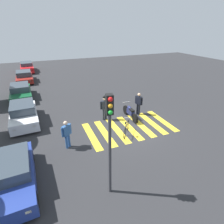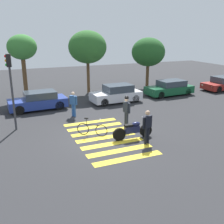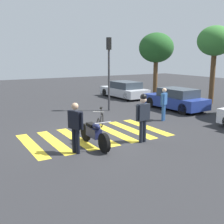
{
  "view_description": "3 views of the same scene",
  "coord_description": "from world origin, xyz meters",
  "px_view_note": "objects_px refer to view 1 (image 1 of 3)",
  "views": [
    {
      "loc": [
        -9.47,
        5.19,
        6.31
      ],
      "look_at": [
        0.5,
        1.09,
        1.16
      ],
      "focal_mm": 28.98,
      "sensor_mm": 36.0,
      "label": 1
    },
    {
      "loc": [
        -4.89,
        -12.37,
        5.51
      ],
      "look_at": [
        0.87,
        1.25,
        0.98
      ],
      "focal_mm": 42.47,
      "sensor_mm": 36.0,
      "label": 2
    },
    {
      "loc": [
        10.13,
        -5.18,
        3.32
      ],
      "look_at": [
        0.11,
        0.74,
        0.95
      ],
      "focal_mm": 44.79,
      "sensor_mm": 36.0,
      "label": 3
    }
  ],
  "objects_px": {
    "leaning_bicycle": "(126,129)",
    "car_maroon_wagon": "(24,77)",
    "traffic_light_pole": "(110,133)",
    "police_motorcycle": "(130,112)",
    "officer_by_motorcycle": "(139,102)",
    "officer_on_foot": "(105,106)",
    "pedestrian_bystander": "(67,133)",
    "car_red_convertible": "(27,67)",
    "car_white_van": "(24,114)",
    "car_blue_hatchback": "(12,175)",
    "car_green_compact": "(21,92)"
  },
  "relations": [
    {
      "from": "traffic_light_pole",
      "to": "police_motorcycle",
      "type": "bearing_deg",
      "value": -34.5
    },
    {
      "from": "car_maroon_wagon",
      "to": "car_white_van",
      "type": "bearing_deg",
      "value": -178.87
    },
    {
      "from": "traffic_light_pole",
      "to": "car_white_van",
      "type": "bearing_deg",
      "value": 23.27
    },
    {
      "from": "car_white_van",
      "to": "car_maroon_wagon",
      "type": "xyz_separation_m",
      "value": [
        11.48,
        0.23,
        -0.05
      ]
    },
    {
      "from": "leaning_bicycle",
      "to": "traffic_light_pole",
      "type": "distance_m",
      "value": 5.27
    },
    {
      "from": "officer_on_foot",
      "to": "car_red_convertible",
      "type": "xyz_separation_m",
      "value": [
        19.17,
        5.45,
        -0.45
      ]
    },
    {
      "from": "car_white_van",
      "to": "pedestrian_bystander",
      "type": "bearing_deg",
      "value": -150.71
    },
    {
      "from": "car_green_compact",
      "to": "traffic_light_pole",
      "type": "relative_size",
      "value": 1.0
    },
    {
      "from": "pedestrian_bystander",
      "to": "car_white_van",
      "type": "distance_m",
      "value": 4.8
    },
    {
      "from": "car_blue_hatchback",
      "to": "officer_on_foot",
      "type": "bearing_deg",
      "value": -53.14
    },
    {
      "from": "traffic_light_pole",
      "to": "leaning_bicycle",
      "type": "bearing_deg",
      "value": -34.85
    },
    {
      "from": "car_red_convertible",
      "to": "traffic_light_pole",
      "type": "distance_m",
      "value": 25.67
    },
    {
      "from": "car_green_compact",
      "to": "car_red_convertible",
      "type": "height_order",
      "value": "car_red_convertible"
    },
    {
      "from": "leaning_bicycle",
      "to": "car_white_van",
      "type": "relative_size",
      "value": 0.35
    },
    {
      "from": "leaning_bicycle",
      "to": "officer_on_foot",
      "type": "height_order",
      "value": "officer_on_foot"
    },
    {
      "from": "officer_on_foot",
      "to": "pedestrian_bystander",
      "type": "xyz_separation_m",
      "value": [
        -2.4,
        3.12,
        -0.15
      ]
    },
    {
      "from": "car_maroon_wagon",
      "to": "traffic_light_pole",
      "type": "xyz_separation_m",
      "value": [
        -19.43,
        -3.65,
        2.28
      ]
    },
    {
      "from": "police_motorcycle",
      "to": "car_white_van",
      "type": "height_order",
      "value": "car_white_van"
    },
    {
      "from": "leaning_bicycle",
      "to": "officer_by_motorcycle",
      "type": "distance_m",
      "value": 3.13
    },
    {
      "from": "officer_on_foot",
      "to": "traffic_light_pole",
      "type": "distance_m",
      "value": 6.75
    },
    {
      "from": "car_maroon_wagon",
      "to": "car_green_compact",
      "type": "bearing_deg",
      "value": 178.36
    },
    {
      "from": "car_blue_hatchback",
      "to": "car_maroon_wagon",
      "type": "relative_size",
      "value": 1.01
    },
    {
      "from": "car_blue_hatchback",
      "to": "car_green_compact",
      "type": "height_order",
      "value": "car_blue_hatchback"
    },
    {
      "from": "police_motorcycle",
      "to": "leaning_bicycle",
      "type": "xyz_separation_m",
      "value": [
        -1.86,
        1.24,
        -0.1
      ]
    },
    {
      "from": "officer_on_foot",
      "to": "pedestrian_bystander",
      "type": "bearing_deg",
      "value": 127.55
    },
    {
      "from": "traffic_light_pole",
      "to": "car_blue_hatchback",
      "type": "bearing_deg",
      "value": 63.55
    },
    {
      "from": "police_motorcycle",
      "to": "car_red_convertible",
      "type": "xyz_separation_m",
      "value": [
        19.69,
        7.29,
        0.2
      ]
    },
    {
      "from": "car_blue_hatchback",
      "to": "traffic_light_pole",
      "type": "bearing_deg",
      "value": -116.45
    },
    {
      "from": "leaning_bicycle",
      "to": "car_maroon_wagon",
      "type": "height_order",
      "value": "car_maroon_wagon"
    },
    {
      "from": "leaning_bicycle",
      "to": "officer_on_foot",
      "type": "xyz_separation_m",
      "value": [
        2.38,
        0.59,
        0.74
      ]
    },
    {
      "from": "car_blue_hatchback",
      "to": "car_red_convertible",
      "type": "xyz_separation_m",
      "value": [
        23.49,
        -0.31,
        0.03
      ]
    },
    {
      "from": "police_motorcycle",
      "to": "traffic_light_pole",
      "type": "distance_m",
      "value": 7.28
    },
    {
      "from": "pedestrian_bystander",
      "to": "car_red_convertible",
      "type": "bearing_deg",
      "value": 6.16
    },
    {
      "from": "car_maroon_wagon",
      "to": "traffic_light_pole",
      "type": "distance_m",
      "value": 19.9
    },
    {
      "from": "police_motorcycle",
      "to": "officer_by_motorcycle",
      "type": "xyz_separation_m",
      "value": [
        0.35,
        -0.89,
        0.54
      ]
    },
    {
      "from": "car_red_convertible",
      "to": "traffic_light_pole",
      "type": "xyz_separation_m",
      "value": [
        -25.34,
        -3.4,
        2.23
      ]
    },
    {
      "from": "car_blue_hatchback",
      "to": "traffic_light_pole",
      "type": "height_order",
      "value": "traffic_light_pole"
    },
    {
      "from": "leaning_bicycle",
      "to": "car_blue_hatchback",
      "type": "relative_size",
      "value": 0.34
    },
    {
      "from": "car_maroon_wagon",
      "to": "police_motorcycle",
      "type": "bearing_deg",
      "value": -151.34
    },
    {
      "from": "officer_by_motorcycle",
      "to": "car_maroon_wagon",
      "type": "height_order",
      "value": "officer_by_motorcycle"
    },
    {
      "from": "car_red_convertible",
      "to": "officer_on_foot",
      "type": "bearing_deg",
      "value": -164.12
    },
    {
      "from": "officer_by_motorcycle",
      "to": "car_red_convertible",
      "type": "bearing_deg",
      "value": 22.91
    },
    {
      "from": "officer_by_motorcycle",
      "to": "traffic_light_pole",
      "type": "height_order",
      "value": "traffic_light_pole"
    },
    {
      "from": "pedestrian_bystander",
      "to": "traffic_light_pole",
      "type": "xyz_separation_m",
      "value": [
        -3.77,
        -1.08,
        1.94
      ]
    },
    {
      "from": "police_motorcycle",
      "to": "officer_on_foot",
      "type": "bearing_deg",
      "value": 74.13
    },
    {
      "from": "car_maroon_wagon",
      "to": "car_red_convertible",
      "type": "xyz_separation_m",
      "value": [
        5.91,
        -0.24,
        0.05
      ]
    },
    {
      "from": "officer_on_foot",
      "to": "officer_by_motorcycle",
      "type": "height_order",
      "value": "officer_on_foot"
    },
    {
      "from": "car_blue_hatchback",
      "to": "car_red_convertible",
      "type": "bearing_deg",
      "value": -0.76
    },
    {
      "from": "pedestrian_bystander",
      "to": "car_white_van",
      "type": "height_order",
      "value": "pedestrian_bystander"
    },
    {
      "from": "police_motorcycle",
      "to": "officer_by_motorcycle",
      "type": "height_order",
      "value": "officer_by_motorcycle"
    }
  ]
}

